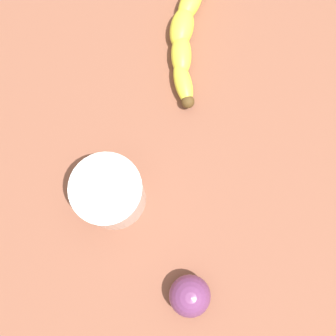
# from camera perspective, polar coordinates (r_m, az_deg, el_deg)

# --- Properties ---
(wooden_tabletop) EXTENTS (1.20, 1.20, 0.03)m
(wooden_tabletop) POSITION_cam_1_polar(r_m,az_deg,el_deg) (0.60, 4.80, 2.63)
(wooden_tabletop) COLOR brown
(wooden_tabletop) RESTS_ON ground
(banana) EXTENTS (0.21, 0.12, 0.03)m
(banana) POSITION_cam_1_polar(r_m,az_deg,el_deg) (0.63, 2.63, 18.27)
(banana) COLOR yellow
(banana) RESTS_ON wooden_tabletop
(smoothie_glass) EXTENTS (0.09, 0.09, 0.09)m
(smoothie_glass) POSITION_cam_1_polar(r_m,az_deg,el_deg) (0.53, -7.82, -3.46)
(smoothie_glass) COLOR silver
(smoothie_glass) RESTS_ON wooden_tabletop
(plum_fruit) EXTENTS (0.05, 0.05, 0.05)m
(plum_fruit) POSITION_cam_1_polar(r_m,az_deg,el_deg) (0.54, 2.97, -16.89)
(plum_fruit) COLOR #6B3360
(plum_fruit) RESTS_ON wooden_tabletop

